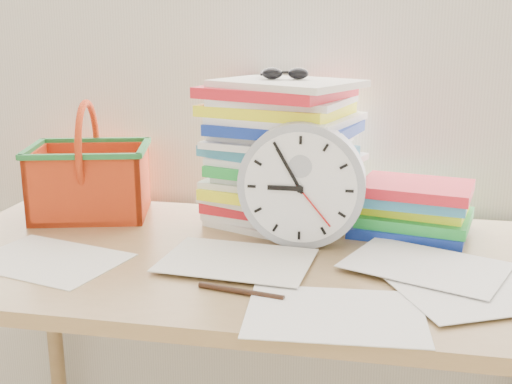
% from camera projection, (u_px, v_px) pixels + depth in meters
% --- Properties ---
extents(desk, '(1.40, 0.70, 0.75)m').
position_uv_depth(desk, '(253.00, 287.00, 1.37)').
color(desk, olive).
rests_on(desk, ground).
extents(paper_stack, '(0.42, 0.39, 0.35)m').
position_uv_depth(paper_stack, '(282.00, 153.00, 1.52)').
color(paper_stack, white).
rests_on(paper_stack, desk).
extents(clock, '(0.27, 0.05, 0.27)m').
position_uv_depth(clock, '(302.00, 185.00, 1.38)').
color(clock, '#9EA3AD').
rests_on(clock, desk).
extents(sunglasses, '(0.14, 0.12, 0.03)m').
position_uv_depth(sunglasses, '(285.00, 73.00, 1.48)').
color(sunglasses, black).
rests_on(sunglasses, paper_stack).
extents(book_stack, '(0.33, 0.29, 0.12)m').
position_uv_depth(book_stack, '(417.00, 207.00, 1.48)').
color(book_stack, white).
rests_on(book_stack, desk).
extents(basket, '(0.33, 0.29, 0.28)m').
position_uv_depth(basket, '(89.00, 160.00, 1.59)').
color(basket, '#E34416').
rests_on(basket, desk).
extents(pen, '(0.17, 0.04, 0.01)m').
position_uv_depth(pen, '(241.00, 291.00, 1.16)').
color(pen, black).
rests_on(pen, desk).
extents(scattered_papers, '(1.26, 0.42, 0.02)m').
position_uv_depth(scattered_papers, '(253.00, 252.00, 1.35)').
color(scattered_papers, white).
rests_on(scattered_papers, desk).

